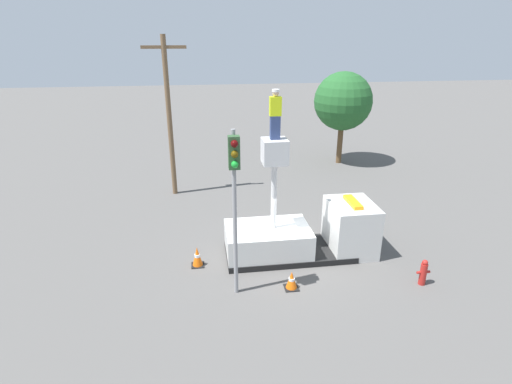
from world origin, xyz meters
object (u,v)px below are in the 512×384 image
at_px(traffic_light_pole, 234,184).
at_px(fire_hydrant, 423,272).
at_px(worker, 275,115).
at_px(bucket_truck, 303,234).
at_px(traffic_cone_rear, 197,257).
at_px(tree_left_bg, 343,101).
at_px(utility_pole, 169,113).
at_px(traffic_cone_curbside, 292,280).

relative_size(traffic_light_pole, fire_hydrant, 5.82).
bearing_deg(traffic_light_pole, worker, 54.49).
distance_m(bucket_truck, traffic_cone_rear, 4.25).
distance_m(bucket_truck, tree_left_bg, 13.37).
height_order(bucket_truck, tree_left_bg, tree_left_bg).
bearing_deg(traffic_cone_rear, tree_left_bg, 50.93).
bearing_deg(bucket_truck, traffic_light_pole, -140.91).
relative_size(fire_hydrant, utility_pole, 0.12).
distance_m(fire_hydrant, tree_left_bg, 14.99).
relative_size(bucket_truck, traffic_light_pole, 1.04).
bearing_deg(worker, traffic_cone_rear, -173.69).
bearing_deg(utility_pole, bucket_truck, -54.08).
relative_size(traffic_cone_rear, traffic_cone_curbside, 1.19).
xyz_separation_m(worker, tree_left_bg, (6.78, 11.70, -1.46)).
distance_m(traffic_light_pole, traffic_cone_rear, 4.36).
bearing_deg(worker, bucket_truck, 0.00).
xyz_separation_m(worker, utility_pole, (-4.18, 7.45, -1.18)).
height_order(bucket_truck, worker, worker).
xyz_separation_m(traffic_light_pole, utility_pole, (-2.49, 9.81, 0.47)).
bearing_deg(bucket_truck, traffic_cone_curbside, -113.35).
bearing_deg(fire_hydrant, utility_pole, 131.70).
distance_m(worker, fire_hydrant, 7.59).
height_order(worker, traffic_light_pole, worker).
bearing_deg(tree_left_bg, traffic_cone_curbside, -115.08).
distance_m(worker, traffic_cone_curbside, 5.81).
relative_size(bucket_truck, fire_hydrant, 6.06).
bearing_deg(traffic_cone_rear, traffic_light_pole, -57.32).
xyz_separation_m(bucket_truck, traffic_cone_rear, (-4.21, -0.33, -0.49)).
xyz_separation_m(tree_left_bg, utility_pole, (-10.96, -4.25, 0.29)).
xyz_separation_m(fire_hydrant, tree_left_bg, (1.91, 14.40, 3.70)).
bearing_deg(traffic_light_pole, traffic_cone_curbside, 2.43).
bearing_deg(traffic_cone_rear, traffic_cone_curbside, -31.15).
distance_m(bucket_truck, worker, 4.93).
xyz_separation_m(bucket_truck, worker, (-1.22, 0.00, 4.78)).
bearing_deg(bucket_truck, traffic_cone_rear, -175.52).
relative_size(worker, tree_left_bg, 0.29).
bearing_deg(traffic_cone_curbside, worker, 95.95).
relative_size(traffic_light_pole, traffic_cone_rear, 7.23).
relative_size(traffic_cone_rear, tree_left_bg, 0.13).
xyz_separation_m(traffic_light_pole, fire_hydrant, (6.55, -0.34, -3.52)).
height_order(fire_hydrant, tree_left_bg, tree_left_bg).
relative_size(bucket_truck, traffic_cone_curbside, 8.99).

